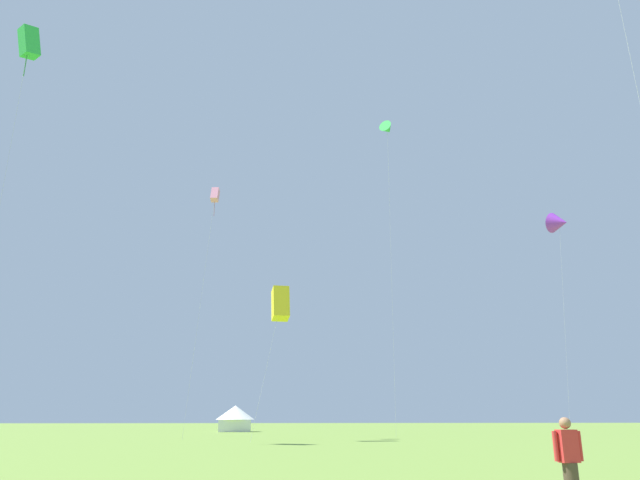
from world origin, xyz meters
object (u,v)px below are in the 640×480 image
Objects in this scene: kite_green_delta at (387,129)px; person_spectator at (570,466)px; kite_purple_delta at (559,223)px; kite_green_box at (29,43)px; festival_tent_right at (235,417)px; kite_yellow_box at (280,304)px; kite_pink_box at (215,196)px.

kite_green_delta is 54.58m from person_spectator.
kite_purple_delta is at bearing 10.07° from kite_green_delta.
kite_purple_delta reaches higher than person_spectator.
kite_green_box reaches higher than kite_green_delta.
kite_green_box is 6.94× the size of festival_tent_right.
kite_purple_delta is at bearing 14.10° from kite_green_box.
kite_green_box reaches higher than kite_yellow_box.
kite_green_box is 1.43× the size of kite_purple_delta.
kite_yellow_box reaches higher than festival_tent_right.
kite_pink_box is at bearing 104.43° from person_spectator.
kite_purple_delta reaches higher than kite_yellow_box.
kite_green_delta is 41.10m from festival_tent_right.
kite_green_delta reaches higher than kite_yellow_box.
kite_purple_delta is (54.02, 13.57, -10.23)m from kite_green_box.
kite_yellow_box is 7.09× the size of person_spectator.
kite_green_box is at bearing -165.90° from kite_purple_delta.
kite_yellow_box is at bearing 5.56° from kite_green_box.
kite_green_box is 31.64m from kite_yellow_box.
kite_purple_delta is (20.18, 3.59, -8.79)m from kite_green_delta.
kite_pink_box is (16.02, 7.72, -10.69)m from kite_green_box.
person_spectator is (-6.92, -44.57, -30.74)m from kite_green_delta.
kite_green_delta reaches higher than festival_tent_right.
person_spectator is (10.89, -42.31, -21.49)m from kite_pink_box.
festival_tent_right is at bearing 98.44° from kite_yellow_box.
festival_tent_right is (17.80, 33.31, -31.24)m from kite_green_box.
kite_green_box reaches higher than person_spectator.
person_spectator is (4.49, -36.77, -9.97)m from kite_yellow_box.
kite_purple_delta is 4.86× the size of festival_tent_right.
kite_green_delta is 24.95m from kite_yellow_box.
kite_yellow_box is 0.51× the size of kite_purple_delta.
kite_pink_box is at bearing 25.74° from kite_green_box.
kite_green_delta is 20.19m from kite_pink_box.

